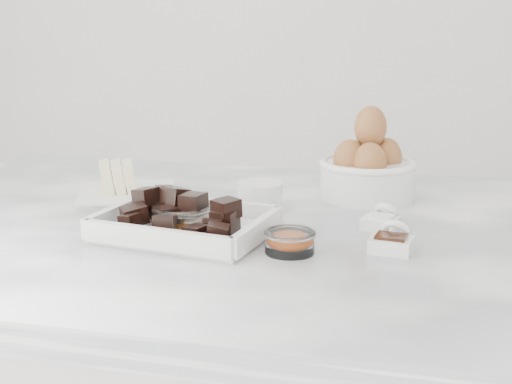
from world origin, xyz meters
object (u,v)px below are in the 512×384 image
sugar_ramekin (260,194)px  salt_spoon (382,220)px  egg_bowl (368,169)px  butter_plate (126,187)px  honey_bowl (182,218)px  vanilla_spoon (392,241)px  zest_bowl (290,241)px  chocolate_dish (185,219)px

sugar_ramekin → salt_spoon: sugar_ramekin is taller
egg_bowl → salt_spoon: (0.04, -0.17, -0.04)m
butter_plate → egg_bowl: size_ratio=1.24×
butter_plate → honey_bowl: size_ratio=2.33×
butter_plate → salt_spoon: 0.43m
vanilla_spoon → salt_spoon: vanilla_spoon is taller
zest_bowl → salt_spoon: (0.11, 0.14, -0.00)m
chocolate_dish → honey_bowl: chocolate_dish is taller
honey_bowl → salt_spoon: bearing=16.0°
chocolate_dish → butter_plate: 0.24m
honey_bowl → vanilla_spoon: bearing=-3.6°
chocolate_dish → zest_bowl: size_ratio=3.69×
chocolate_dish → vanilla_spoon: bearing=0.8°
chocolate_dish → egg_bowl: 0.36m
sugar_ramekin → honey_bowl: size_ratio=0.83×
butter_plate → vanilla_spoon: size_ratio=2.87×
egg_bowl → chocolate_dish: bearing=-129.6°
sugar_ramekin → salt_spoon: (0.20, -0.06, -0.01)m
zest_bowl → chocolate_dish: bearing=166.8°
butter_plate → vanilla_spoon: (0.45, -0.17, -0.01)m
sugar_ramekin → egg_bowl: 0.19m
egg_bowl → vanilla_spoon: 0.28m
butter_plate → sugar_ramekin: bearing=-1.8°
butter_plate → honey_bowl: butter_plate is taller
sugar_ramekin → zest_bowl: bearing=-66.4°
butter_plate → vanilla_spoon: 0.48m
chocolate_dish → sugar_ramekin: 0.18m
salt_spoon → butter_plate: bearing=170.7°
chocolate_dish → salt_spoon: size_ratio=3.70×
egg_bowl → salt_spoon: size_ratio=2.37×
sugar_ramekin → egg_bowl: bearing=34.4°
chocolate_dish → butter_plate: butter_plate is taller
butter_plate → sugar_ramekin: butter_plate is taller
honey_bowl → sugar_ramekin: bearing=60.8°
zest_bowl → vanilla_spoon: vanilla_spoon is taller
egg_bowl → salt_spoon: egg_bowl is taller
honey_bowl → zest_bowl: bearing=-19.4°
honey_bowl → vanilla_spoon: vanilla_spoon is taller
egg_bowl → zest_bowl: 0.32m
chocolate_dish → sugar_ramekin: size_ratio=3.51×
butter_plate → sugar_ramekin: (0.23, -0.01, 0.00)m
egg_bowl → salt_spoon: 0.18m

